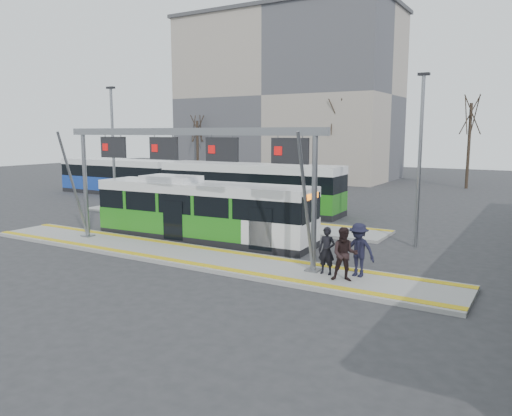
{
  "coord_description": "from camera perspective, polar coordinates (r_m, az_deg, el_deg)",
  "views": [
    {
      "loc": [
        12.77,
        -15.98,
        5.17
      ],
      "look_at": [
        1.46,
        3.0,
        1.81
      ],
      "focal_mm": 35.0,
      "sensor_mm": 36.0,
      "label": 1
    }
  ],
  "objects": [
    {
      "name": "bg_bus_blue",
      "position": [
        43.72,
        -15.5,
        3.44
      ],
      "size": [
        11.18,
        2.5,
        2.91
      ],
      "rotation": [
        0.0,
        0.0,
        0.0
      ],
      "color": "black",
      "rests_on": "ground"
    },
    {
      "name": "lamp_east",
      "position": [
        23.39,
        18.22,
        5.61
      ],
      "size": [
        0.5,
        0.25,
        7.73
      ],
      "color": "slate",
      "rests_on": "ground"
    },
    {
      "name": "tactile_second",
      "position": [
        30.63,
        -2.88,
        -0.78
      ],
      "size": [
        20.0,
        0.35,
        0.02
      ],
      "color": "gold",
      "rests_on": "platform_second"
    },
    {
      "name": "passenger_a",
      "position": [
        17.96,
        8.09,
        -4.86
      ],
      "size": [
        0.63,
        0.42,
        1.71
      ],
      "primitive_type": "imported",
      "rotation": [
        0.0,
        0.0,
        -0.02
      ],
      "color": "black",
      "rests_on": "platform_main"
    },
    {
      "name": "tree_left",
      "position": [
        50.04,
        9.13,
        10.15
      ],
      "size": [
        1.4,
        1.4,
        8.67
      ],
      "color": "#382B21",
      "rests_on": "ground"
    },
    {
      "name": "hero_bus",
      "position": [
        24.16,
        -6.14,
        -0.38
      ],
      "size": [
        11.22,
        2.97,
        3.05
      ],
      "rotation": [
        0.0,
        0.0,
        0.06
      ],
      "color": "black",
      "rests_on": "ground"
    },
    {
      "name": "apartment_block",
      "position": [
        58.61,
        3.63,
        12.59
      ],
      "size": [
        24.5,
        12.5,
        18.4
      ],
      "color": "#A29687",
      "rests_on": "ground"
    },
    {
      "name": "tree_far",
      "position": [
        56.83,
        -6.74,
        8.96
      ],
      "size": [
        1.4,
        1.4,
        7.3
      ],
      "color": "#382B21",
      "rests_on": "ground"
    },
    {
      "name": "ground",
      "position": [
        21.1,
        -7.62,
        -5.61
      ],
      "size": [
        120.0,
        120.0,
        0.0
      ],
      "primitive_type": "plane",
      "color": "#2D2D30",
      "rests_on": "ground"
    },
    {
      "name": "platform_main",
      "position": [
        21.09,
        -7.63,
        -5.42
      ],
      "size": [
        22.0,
        3.0,
        0.15
      ],
      "primitive_type": "cube",
      "color": "gray",
      "rests_on": "ground"
    },
    {
      "name": "passenger_b",
      "position": [
        17.23,
        10.09,
        -5.23
      ],
      "size": [
        1.09,
        0.98,
        1.85
      ],
      "primitive_type": "imported",
      "rotation": [
        0.0,
        0.0,
        0.37
      ],
      "color": "black",
      "rests_on": "platform_main"
    },
    {
      "name": "tactile_main",
      "position": [
        21.07,
        -7.63,
        -5.19
      ],
      "size": [
        22.0,
        2.65,
        0.02
      ],
      "color": "gold",
      "rests_on": "platform_main"
    },
    {
      "name": "passenger_c",
      "position": [
        17.86,
        11.63,
        -4.71
      ],
      "size": [
        1.31,
        0.86,
        1.9
      ],
      "primitive_type": "imported",
      "rotation": [
        0.0,
        0.0,
        -0.13
      ],
      "color": "black",
      "rests_on": "platform_main"
    },
    {
      "name": "gantry",
      "position": [
        20.89,
        -8.18,
        6.17
      ],
      "size": [
        13.0,
        1.68,
        5.2
      ],
      "color": "slate",
      "rests_on": "platform_main"
    },
    {
      "name": "platform_second",
      "position": [
        29.71,
        -4.11,
        -1.25
      ],
      "size": [
        20.0,
        3.0,
        0.15
      ],
      "primitive_type": "cube",
      "color": "gray",
      "rests_on": "ground"
    },
    {
      "name": "tree_mid",
      "position": [
        50.11,
        23.33,
        9.71
      ],
      "size": [
        1.4,
        1.4,
        8.84
      ],
      "color": "#382B21",
      "rests_on": "ground"
    },
    {
      "name": "bg_bus_green",
      "position": [
        32.86,
        -0.73,
        2.32
      ],
      "size": [
        12.61,
        3.04,
        3.13
      ],
      "rotation": [
        0.0,
        0.0,
        0.03
      ],
      "color": "black",
      "rests_on": "ground"
    },
    {
      "name": "lamp_west",
      "position": [
        30.29,
        -16.0,
        6.32
      ],
      "size": [
        0.5,
        0.25,
        7.75
      ],
      "color": "slate",
      "rests_on": "ground"
    }
  ]
}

